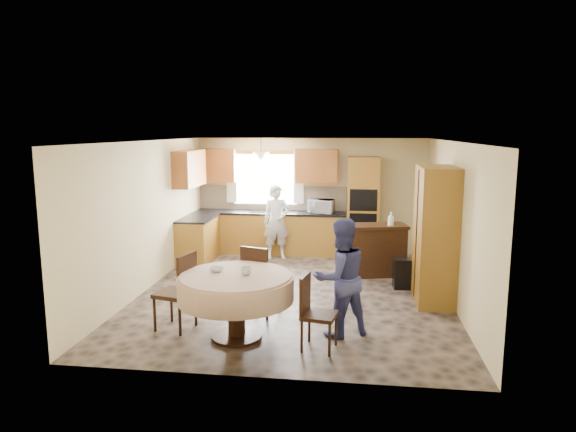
# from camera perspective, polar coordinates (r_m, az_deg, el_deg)

# --- Properties ---
(floor) EXTENTS (5.00, 6.00, 0.01)m
(floor) POSITION_cam_1_polar(r_m,az_deg,el_deg) (8.64, 0.70, -8.49)
(floor) COLOR brown
(floor) RESTS_ON ground
(ceiling) EXTENTS (5.00, 6.00, 0.01)m
(ceiling) POSITION_cam_1_polar(r_m,az_deg,el_deg) (8.22, 0.74, 8.32)
(ceiling) COLOR white
(ceiling) RESTS_ON wall_back
(wall_back) EXTENTS (5.00, 0.02, 2.50)m
(wall_back) POSITION_cam_1_polar(r_m,az_deg,el_deg) (11.29, 2.48, 2.30)
(wall_back) COLOR #CEBB84
(wall_back) RESTS_ON floor
(wall_front) EXTENTS (5.00, 0.02, 2.50)m
(wall_front) POSITION_cam_1_polar(r_m,az_deg,el_deg) (5.44, -2.95, -5.68)
(wall_front) COLOR #CEBB84
(wall_front) RESTS_ON floor
(wall_left) EXTENTS (0.02, 6.00, 2.50)m
(wall_left) POSITION_cam_1_polar(r_m,az_deg,el_deg) (8.98, -15.34, 0.07)
(wall_left) COLOR #CEBB84
(wall_left) RESTS_ON floor
(wall_right) EXTENTS (0.02, 6.00, 2.50)m
(wall_right) POSITION_cam_1_polar(r_m,az_deg,el_deg) (8.43, 17.85, -0.66)
(wall_right) COLOR #CEBB84
(wall_right) RESTS_ON floor
(window) EXTENTS (1.40, 0.03, 1.10)m
(window) POSITION_cam_1_polar(r_m,az_deg,el_deg) (11.36, -2.55, 4.12)
(window) COLOR white
(window) RESTS_ON wall_back
(curtain_left) EXTENTS (0.22, 0.02, 1.15)m
(curtain_left) POSITION_cam_1_polar(r_m,az_deg,el_deg) (11.46, -6.31, 4.37)
(curtain_left) COLOR white
(curtain_left) RESTS_ON wall_back
(curtain_right) EXTENTS (0.22, 0.02, 1.15)m
(curtain_right) POSITION_cam_1_polar(r_m,az_deg,el_deg) (11.21, 1.19, 4.30)
(curtain_right) COLOR white
(curtain_right) RESTS_ON wall_back
(base_cab_back) EXTENTS (3.30, 0.60, 0.88)m
(base_cab_back) POSITION_cam_1_polar(r_m,az_deg,el_deg) (11.24, -2.00, -1.93)
(base_cab_back) COLOR #B48030
(base_cab_back) RESTS_ON floor
(counter_back) EXTENTS (3.30, 0.64, 0.04)m
(counter_back) POSITION_cam_1_polar(r_m,az_deg,el_deg) (11.15, -2.01, 0.39)
(counter_back) COLOR black
(counter_back) RESTS_ON base_cab_back
(base_cab_left) EXTENTS (0.60, 1.20, 0.88)m
(base_cab_left) POSITION_cam_1_polar(r_m,az_deg,el_deg) (10.69, -9.96, -2.67)
(base_cab_left) COLOR #B48030
(base_cab_left) RESTS_ON floor
(counter_left) EXTENTS (0.64, 1.20, 0.04)m
(counter_left) POSITION_cam_1_polar(r_m,az_deg,el_deg) (10.60, -10.03, -0.24)
(counter_left) COLOR black
(counter_left) RESTS_ON base_cab_left
(backsplash) EXTENTS (3.30, 0.02, 0.55)m
(backsplash) POSITION_cam_1_polar(r_m,az_deg,el_deg) (11.40, -1.79, 2.01)
(backsplash) COLOR #CEB791
(backsplash) RESTS_ON wall_back
(wall_cab_left) EXTENTS (0.85, 0.33, 0.72)m
(wall_cab_left) POSITION_cam_1_polar(r_m,az_deg,el_deg) (11.43, -7.91, 5.62)
(wall_cab_left) COLOR #B15F2C
(wall_cab_left) RESTS_ON wall_back
(wall_cab_right) EXTENTS (0.90, 0.33, 0.72)m
(wall_cab_right) POSITION_cam_1_polar(r_m,az_deg,el_deg) (11.05, 3.21, 5.57)
(wall_cab_right) COLOR #B15F2C
(wall_cab_right) RESTS_ON wall_back
(wall_cab_side) EXTENTS (0.33, 1.20, 0.72)m
(wall_cab_side) POSITION_cam_1_polar(r_m,az_deg,el_deg) (10.52, -10.90, 5.21)
(wall_cab_side) COLOR #B15F2C
(wall_cab_side) RESTS_ON wall_left
(oven_tower) EXTENTS (0.66, 0.62, 2.12)m
(oven_tower) POSITION_cam_1_polar(r_m,az_deg,el_deg) (10.98, 8.33, 0.99)
(oven_tower) COLOR #B48030
(oven_tower) RESTS_ON floor
(oven_upper) EXTENTS (0.56, 0.01, 0.45)m
(oven_upper) POSITION_cam_1_polar(r_m,az_deg,el_deg) (10.64, 8.38, 1.75)
(oven_upper) COLOR black
(oven_upper) RESTS_ON oven_tower
(oven_lower) EXTENTS (0.56, 0.01, 0.45)m
(oven_lower) POSITION_cam_1_polar(r_m,az_deg,el_deg) (10.72, 8.32, -0.90)
(oven_lower) COLOR black
(oven_lower) RESTS_ON oven_tower
(pendant) EXTENTS (0.36, 0.36, 0.18)m
(pendant) POSITION_cam_1_polar(r_m,az_deg,el_deg) (10.85, -3.01, 6.61)
(pendant) COLOR beige
(pendant) RESTS_ON ceiling
(sideboard) EXTENTS (1.34, 0.78, 0.90)m
(sideboard) POSITION_cam_1_polar(r_m,az_deg,el_deg) (9.64, 9.29, -3.93)
(sideboard) COLOR #361D0E
(sideboard) RESTS_ON floor
(space_heater) EXTENTS (0.40, 0.29, 0.52)m
(space_heater) POSITION_cam_1_polar(r_m,az_deg,el_deg) (9.02, 12.83, -6.25)
(space_heater) COLOR black
(space_heater) RESTS_ON floor
(cupboard) EXTENTS (0.56, 1.11, 2.13)m
(cupboard) POSITION_cam_1_polar(r_m,az_deg,el_deg) (8.31, 16.02, -2.02)
(cupboard) COLOR #B48030
(cupboard) RESTS_ON floor
(dining_table) EXTENTS (1.49, 1.49, 0.85)m
(dining_table) POSITION_cam_1_polar(r_m,az_deg,el_deg) (6.68, -5.80, -8.04)
(dining_table) COLOR #361D0E
(dining_table) RESTS_ON floor
(chair_left) EXTENTS (0.56, 0.56, 1.06)m
(chair_left) POSITION_cam_1_polar(r_m,az_deg,el_deg) (7.10, -11.90, -7.80)
(chair_left) COLOR #361D0E
(chair_left) RESTS_ON floor
(chair_back) EXTENTS (0.57, 0.57, 1.05)m
(chair_back) POSITION_cam_1_polar(r_m,az_deg,el_deg) (7.46, -3.31, -6.82)
(chair_back) COLOR #361D0E
(chair_back) RESTS_ON floor
(chair_right) EXTENTS (0.47, 0.47, 0.93)m
(chair_right) POSITION_cam_1_polar(r_m,az_deg,el_deg) (6.40, 2.83, -10.22)
(chair_right) COLOR #361D0E
(chair_right) RESTS_ON floor
(framed_picture) EXTENTS (0.06, 0.55, 0.46)m
(framed_picture) POSITION_cam_1_polar(r_m,az_deg,el_deg) (8.80, 17.25, 2.02)
(framed_picture) COLOR #ECA945
(framed_picture) RESTS_ON wall_right
(microwave) EXTENTS (0.57, 0.42, 0.29)m
(microwave) POSITION_cam_1_polar(r_m,az_deg,el_deg) (10.95, 3.69, 1.09)
(microwave) COLOR silver
(microwave) RESTS_ON counter_back
(person_sink) EXTENTS (0.65, 0.53, 1.55)m
(person_sink) POSITION_cam_1_polar(r_m,az_deg,el_deg) (10.73, -1.28, -0.65)
(person_sink) COLOR silver
(person_sink) RESTS_ON floor
(person_dining) EXTENTS (0.95, 0.89, 1.56)m
(person_dining) POSITION_cam_1_polar(r_m,az_deg,el_deg) (6.75, 5.84, -6.83)
(person_dining) COLOR #3B4082
(person_dining) RESTS_ON floor
(bowl_sideboard) EXTENTS (0.25, 0.25, 0.05)m
(bowl_sideboard) POSITION_cam_1_polar(r_m,az_deg,el_deg) (9.53, 8.17, -1.14)
(bowl_sideboard) COLOR #B2B2B2
(bowl_sideboard) RESTS_ON sideboard
(bottle_sideboard) EXTENTS (0.13, 0.13, 0.30)m
(bottle_sideboard) POSITION_cam_1_polar(r_m,az_deg,el_deg) (9.54, 11.36, -0.46)
(bottle_sideboard) COLOR silver
(bottle_sideboard) RESTS_ON sideboard
(cup_table) EXTENTS (0.18, 0.18, 0.11)m
(cup_table) POSITION_cam_1_polar(r_m,az_deg,el_deg) (6.59, -4.66, -6.09)
(cup_table) COLOR #B2B2B2
(cup_table) RESTS_ON dining_table
(bowl_table) EXTENTS (0.22, 0.22, 0.06)m
(bowl_table) POSITION_cam_1_polar(r_m,az_deg,el_deg) (6.79, -7.92, -5.91)
(bowl_table) COLOR #B2B2B2
(bowl_table) RESTS_ON dining_table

